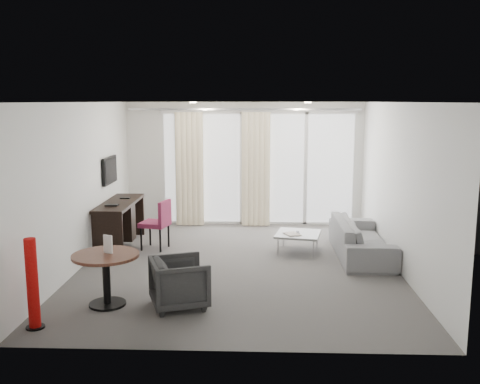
{
  "coord_description": "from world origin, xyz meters",
  "views": [
    {
      "loc": [
        0.33,
        -8.29,
        2.62
      ],
      "look_at": [
        0.0,
        0.6,
        1.1
      ],
      "focal_mm": 40.0,
      "sensor_mm": 36.0,
      "label": 1
    }
  ],
  "objects_px": {
    "round_table": "(107,280)",
    "sofa": "(361,238)",
    "desk": "(120,224)",
    "rattan_chair_b": "(334,192)",
    "rattan_chair_a": "(266,193)",
    "red_lamp": "(32,284)",
    "coffee_table": "(298,242)",
    "tub_armchair": "(180,283)",
    "desk_chair": "(155,224)"
  },
  "relations": [
    {
      "from": "desk",
      "to": "coffee_table",
      "type": "height_order",
      "value": "desk"
    },
    {
      "from": "round_table",
      "to": "rattan_chair_b",
      "type": "relative_size",
      "value": 1.12
    },
    {
      "from": "coffee_table",
      "to": "rattan_chair_b",
      "type": "height_order",
      "value": "rattan_chair_b"
    },
    {
      "from": "rattan_chair_a",
      "to": "round_table",
      "type": "bearing_deg",
      "value": -97.79
    },
    {
      "from": "desk",
      "to": "rattan_chair_a",
      "type": "height_order",
      "value": "rattan_chair_a"
    },
    {
      "from": "round_table",
      "to": "rattan_chair_a",
      "type": "xyz_separation_m",
      "value": [
        2.13,
        6.14,
        0.09
      ]
    },
    {
      "from": "tub_armchair",
      "to": "coffee_table",
      "type": "distance_m",
      "value": 3.13
    },
    {
      "from": "desk",
      "to": "round_table",
      "type": "distance_m",
      "value": 2.93
    },
    {
      "from": "desk_chair",
      "to": "sofa",
      "type": "relative_size",
      "value": 0.42
    },
    {
      "from": "desk_chair",
      "to": "rattan_chair_a",
      "type": "relative_size",
      "value": 1.02
    },
    {
      "from": "red_lamp",
      "to": "rattan_chair_a",
      "type": "relative_size",
      "value": 1.23
    },
    {
      "from": "sofa",
      "to": "red_lamp",
      "type": "bearing_deg",
      "value": 125.57
    },
    {
      "from": "rattan_chair_a",
      "to": "rattan_chair_b",
      "type": "relative_size",
      "value": 1.14
    },
    {
      "from": "desk",
      "to": "tub_armchair",
      "type": "height_order",
      "value": "desk"
    },
    {
      "from": "round_table",
      "to": "coffee_table",
      "type": "xyz_separation_m",
      "value": [
        2.65,
        2.61,
        -0.18
      ]
    },
    {
      "from": "round_table",
      "to": "sofa",
      "type": "bearing_deg",
      "value": 32.63
    },
    {
      "from": "round_table",
      "to": "red_lamp",
      "type": "height_order",
      "value": "red_lamp"
    },
    {
      "from": "desk",
      "to": "coffee_table",
      "type": "bearing_deg",
      "value": -4.72
    },
    {
      "from": "rattan_chair_a",
      "to": "tub_armchair",
      "type": "bearing_deg",
      "value": -89.51
    },
    {
      "from": "desk",
      "to": "sofa",
      "type": "bearing_deg",
      "value": -6.69
    },
    {
      "from": "round_table",
      "to": "sofa",
      "type": "height_order",
      "value": "round_table"
    },
    {
      "from": "rattan_chair_a",
      "to": "sofa",
      "type": "bearing_deg",
      "value": -55.99
    },
    {
      "from": "tub_armchair",
      "to": "sofa",
      "type": "bearing_deg",
      "value": -68.6
    },
    {
      "from": "red_lamp",
      "to": "coffee_table",
      "type": "relative_size",
      "value": 1.45
    },
    {
      "from": "sofa",
      "to": "rattan_chair_b",
      "type": "height_order",
      "value": "rattan_chair_b"
    },
    {
      "from": "desk",
      "to": "sofa",
      "type": "distance_m",
      "value": 4.31
    },
    {
      "from": "sofa",
      "to": "rattan_chair_b",
      "type": "xyz_separation_m",
      "value": [
        0.12,
        4.31,
        0.07
      ]
    },
    {
      "from": "coffee_table",
      "to": "sofa",
      "type": "bearing_deg",
      "value": -12.58
    },
    {
      "from": "red_lamp",
      "to": "rattan_chair_a",
      "type": "xyz_separation_m",
      "value": [
        2.77,
        6.88,
        -0.1
      ]
    },
    {
      "from": "desk_chair",
      "to": "red_lamp",
      "type": "height_order",
      "value": "red_lamp"
    },
    {
      "from": "coffee_table",
      "to": "sofa",
      "type": "height_order",
      "value": "sofa"
    },
    {
      "from": "tub_armchair",
      "to": "coffee_table",
      "type": "relative_size",
      "value": 0.95
    },
    {
      "from": "sofa",
      "to": "rattan_chair_a",
      "type": "bearing_deg",
      "value": 22.69
    },
    {
      "from": "desk",
      "to": "rattan_chair_b",
      "type": "distance_m",
      "value": 5.82
    },
    {
      "from": "desk_chair",
      "to": "rattan_chair_a",
      "type": "xyz_separation_m",
      "value": [
        2.03,
        3.44,
        -0.01
      ]
    },
    {
      "from": "sofa",
      "to": "rattan_chair_b",
      "type": "bearing_deg",
      "value": -1.63
    },
    {
      "from": "desk_chair",
      "to": "round_table",
      "type": "distance_m",
      "value": 2.7
    },
    {
      "from": "desk",
      "to": "coffee_table",
      "type": "distance_m",
      "value": 3.24
    },
    {
      "from": "round_table",
      "to": "rattan_chair_b",
      "type": "distance_m",
      "value": 7.7
    },
    {
      "from": "round_table",
      "to": "coffee_table",
      "type": "relative_size",
      "value": 1.16
    },
    {
      "from": "desk_chair",
      "to": "rattan_chair_b",
      "type": "bearing_deg",
      "value": 60.56
    },
    {
      "from": "desk",
      "to": "round_table",
      "type": "relative_size",
      "value": 2.03
    },
    {
      "from": "desk_chair",
      "to": "coffee_table",
      "type": "height_order",
      "value": "desk_chair"
    },
    {
      "from": "desk",
      "to": "tub_armchair",
      "type": "relative_size",
      "value": 2.47
    },
    {
      "from": "desk_chair",
      "to": "tub_armchair",
      "type": "bearing_deg",
      "value": -58.94
    },
    {
      "from": "round_table",
      "to": "coffee_table",
      "type": "bearing_deg",
      "value": 44.56
    },
    {
      "from": "red_lamp",
      "to": "sofa",
      "type": "distance_m",
      "value": 5.35
    },
    {
      "from": "desk",
      "to": "sofa",
      "type": "height_order",
      "value": "desk"
    },
    {
      "from": "round_table",
      "to": "rattan_chair_a",
      "type": "relative_size",
      "value": 0.98
    },
    {
      "from": "sofa",
      "to": "rattan_chair_b",
      "type": "relative_size",
      "value": 2.76
    }
  ]
}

